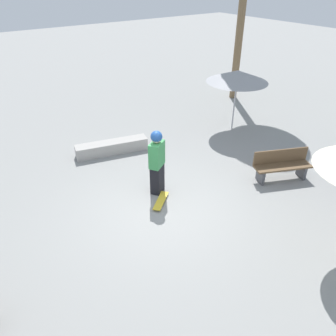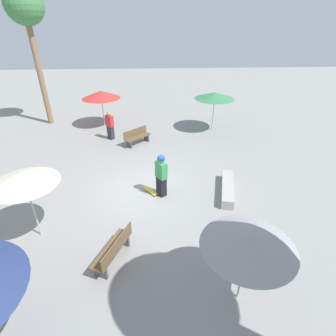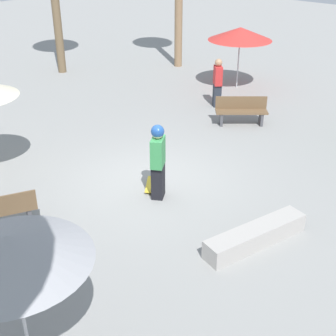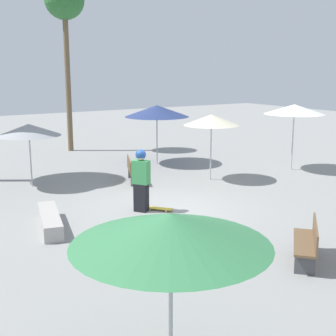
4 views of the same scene
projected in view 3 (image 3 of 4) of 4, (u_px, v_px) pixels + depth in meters
ground_plane at (148, 182)px, 11.39m from camera, size 60.00×60.00×0.00m
skater_main at (158, 159)px, 10.35m from camera, size 0.54×0.47×1.77m
skateboard at (150, 184)px, 11.17m from camera, size 0.75×0.66×0.07m
concrete_ledge at (256, 236)px, 9.11m from camera, size 2.33×0.99×0.39m
bench_near at (241, 111)px, 14.53m from camera, size 1.41×1.47×0.85m
shade_umbrella_red at (240, 34)px, 17.10m from camera, size 2.36×2.36×2.25m
shade_umbrella_grey at (10, 249)px, 5.90m from camera, size 2.13×2.13×2.14m
bystander_watching at (218, 83)px, 15.79m from camera, size 0.49×0.50×1.64m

